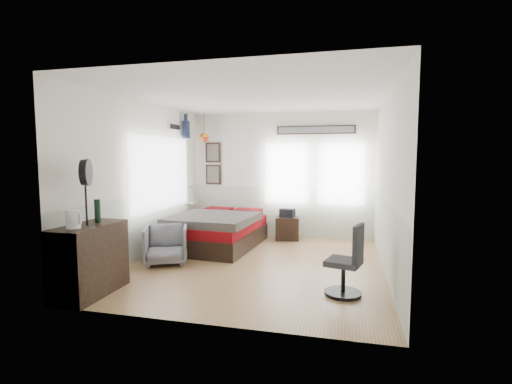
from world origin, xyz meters
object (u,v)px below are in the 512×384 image
armchair (166,245)px  task_chair (348,267)px  bed (218,231)px  nightstand (287,228)px  dresser (90,260)px

armchair → task_chair: task_chair is taller
bed → task_chair: 3.21m
bed → nightstand: (1.22, 0.94, -0.08)m
dresser → armchair: size_ratio=1.45×
armchair → nightstand: 2.78m
bed → dresser: bearing=-100.4°
bed → dresser: dresser is taller
dresser → nightstand: size_ratio=2.07×
dresser → nightstand: 4.20m
bed → nightstand: 1.54m
armchair → task_chair: 3.00m
bed → task_chair: size_ratio=2.31×
armchair → dresser: bearing=-124.2°
armchair → task_chair: (2.90, -0.76, 0.06)m
bed → nightstand: size_ratio=4.41×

